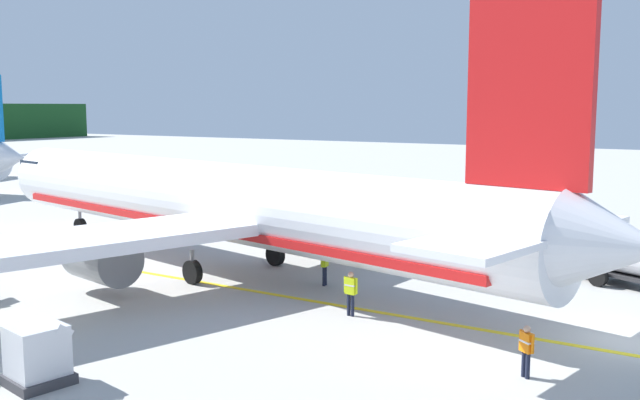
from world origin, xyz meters
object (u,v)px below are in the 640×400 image
Objects in this scene: crew_loader_left at (526,347)px; crew_loader_right at (351,290)px; airliner_foreground at (223,203)px; crew_supervisor at (325,263)px; service_truck_baggage at (592,249)px; cargo_container_near at (38,355)px.

crew_loader_left is 8.10m from crew_loader_right.
airliner_foreground reaches higher than crew_supervisor.
airliner_foreground is 25.69× the size of crew_loader_left.
service_truck_baggage is at bearing -62.91° from airliner_foreground.
service_truck_baggage is 3.99× the size of crew_loader_left.
crew_loader_left is (-14.16, -0.92, -0.45)m from service_truck_baggage.
service_truck_baggage is 13.19m from crew_loader_right.
crew_supervisor is (0.20, -5.73, -2.33)m from airliner_foreground.
airliner_foreground is 15.09m from cargo_container_near.
cargo_container_near is 14.36m from crew_supervisor.
service_truck_baggage is 14.19m from crew_loader_left.
crew_supervisor reaches higher than crew_loader_right.
crew_loader_right is (-11.37, 6.68, -0.36)m from service_truck_baggage.
crew_loader_left is at bearing -110.12° from airliner_foreground.
service_truck_baggage is at bearing -26.51° from cargo_container_near.
crew_loader_right reaches higher than crew_loader_left.
crew_loader_right is at bearing 149.56° from service_truck_baggage.
cargo_container_near reaches higher than crew_loader_left.
service_truck_baggage is 24.79m from cargo_container_near.
cargo_container_near is (-14.12, -4.68, -2.50)m from airliner_foreground.
crew_loader_right is (2.79, 7.60, 0.09)m from crew_loader_left.
crew_loader_right is at bearing -136.47° from crew_supervisor.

